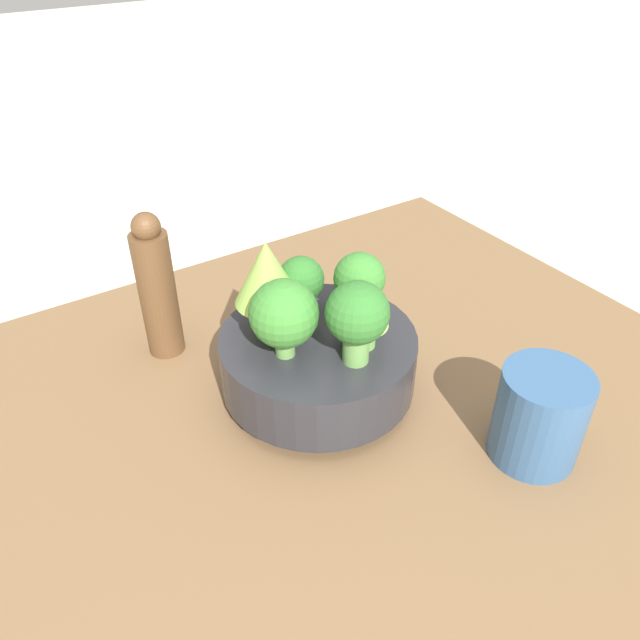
% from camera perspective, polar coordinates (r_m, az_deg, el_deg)
% --- Properties ---
extents(ground_plane, '(6.00, 6.00, 0.00)m').
position_cam_1_polar(ground_plane, '(0.71, 1.00, -10.53)').
color(ground_plane, beige).
extents(table, '(0.86, 0.71, 0.05)m').
position_cam_1_polar(table, '(0.69, 1.02, -9.19)').
color(table, brown).
rests_on(table, ground_plane).
extents(bowl, '(0.21, 0.21, 0.08)m').
position_cam_1_polar(bowl, '(0.66, 0.00, -3.70)').
color(bowl, '#28282D').
rests_on(bowl, table).
extents(broccoli_floret_front, '(0.05, 0.05, 0.07)m').
position_cam_1_polar(broccoli_floret_front, '(0.66, -1.75, 3.53)').
color(broccoli_floret_front, '#609347').
rests_on(broccoli_floret_front, bowl).
extents(romanesco_piece_near, '(0.07, 0.07, 0.10)m').
position_cam_1_polar(romanesco_piece_near, '(0.62, -4.85, 4.06)').
color(romanesco_piece_near, '#6BA34C').
rests_on(romanesco_piece_near, bowl).
extents(broccoli_floret_back, '(0.06, 0.06, 0.09)m').
position_cam_1_polar(broccoli_floret_back, '(0.58, 3.43, 0.37)').
color(broccoli_floret_back, '#609347').
rests_on(broccoli_floret_back, bowl).
extents(broccoli_floret_right, '(0.07, 0.07, 0.08)m').
position_cam_1_polar(broccoli_floret_right, '(0.59, -3.32, 0.51)').
color(broccoli_floret_right, '#609347').
rests_on(broccoli_floret_right, bowl).
extents(broccoli_floret_left, '(0.05, 0.05, 0.08)m').
position_cam_1_polar(broccoli_floret_left, '(0.64, 3.61, 3.49)').
color(broccoli_floret_left, '#6BA34C').
rests_on(broccoli_floret_left, bowl).
extents(romanesco_piece_far, '(0.05, 0.05, 0.08)m').
position_cam_1_polar(romanesco_piece_far, '(0.61, 4.03, 1.20)').
color(romanesco_piece_far, '#6BA34C').
rests_on(romanesco_piece_far, bowl).
extents(cup, '(0.08, 0.08, 0.10)m').
position_cam_1_polar(cup, '(0.63, 19.43, -8.27)').
color(cup, '#33567F').
rests_on(cup, table).
extents(pepper_mill, '(0.04, 0.04, 0.18)m').
position_cam_1_polar(pepper_mill, '(0.72, -14.69, 2.81)').
color(pepper_mill, brown).
rests_on(pepper_mill, table).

